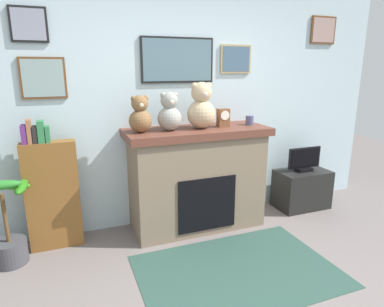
% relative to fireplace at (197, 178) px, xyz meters
% --- Properties ---
extents(back_wall, '(5.20, 0.15, 2.60)m').
position_rel_fireplace_xyz_m(back_wall, '(-0.07, 0.35, 0.74)').
color(back_wall, silver).
rests_on(back_wall, ground_plane).
extents(fireplace, '(1.54, 0.63, 1.12)m').
position_rel_fireplace_xyz_m(fireplace, '(0.00, 0.00, 0.00)').
color(fireplace, '#806C57').
rests_on(fireplace, ground_plane).
extents(bookshelf, '(0.49, 0.16, 1.29)m').
position_rel_fireplace_xyz_m(bookshelf, '(-1.48, 0.09, 0.01)').
color(bookshelf, brown).
rests_on(bookshelf, ground_plane).
extents(potted_plant, '(0.53, 0.53, 0.84)m').
position_rel_fireplace_xyz_m(potted_plant, '(-1.88, -0.09, -0.18)').
color(potted_plant, '#3F3F44').
rests_on(potted_plant, ground_plane).
extents(tv_stand, '(0.65, 0.40, 0.48)m').
position_rel_fireplace_xyz_m(tv_stand, '(1.44, -0.01, -0.32)').
color(tv_stand, black).
rests_on(tv_stand, ground_plane).
extents(television, '(0.45, 0.14, 0.30)m').
position_rel_fireplace_xyz_m(television, '(1.44, -0.01, 0.06)').
color(television, black).
rests_on(television, tv_stand).
extents(area_rug, '(1.72, 1.16, 0.01)m').
position_rel_fireplace_xyz_m(area_rug, '(0.00, -0.96, -0.56)').
color(area_rug, '#2B4A40').
rests_on(area_rug, ground_plane).
extents(candle_jar, '(0.09, 0.09, 0.10)m').
position_rel_fireplace_xyz_m(candle_jar, '(0.62, -0.02, 0.60)').
color(candle_jar, '#4C517A').
rests_on(candle_jar, fireplace).
extents(mantel_clock, '(0.12, 0.09, 0.20)m').
position_rel_fireplace_xyz_m(mantel_clock, '(0.30, -0.02, 0.65)').
color(mantel_clock, brown).
rests_on(mantel_clock, fireplace).
extents(teddy_bear_brown, '(0.23, 0.23, 0.37)m').
position_rel_fireplace_xyz_m(teddy_bear_brown, '(-0.61, -0.02, 0.72)').
color(teddy_bear_brown, brown).
rests_on(teddy_bear_brown, fireplace).
extents(teddy_bear_tan, '(0.24, 0.24, 0.39)m').
position_rel_fireplace_xyz_m(teddy_bear_tan, '(-0.31, -0.02, 0.73)').
color(teddy_bear_tan, '#979A91').
rests_on(teddy_bear_tan, fireplace).
extents(teddy_bear_cream, '(0.30, 0.30, 0.48)m').
position_rel_fireplace_xyz_m(teddy_bear_cream, '(0.04, -0.02, 0.77)').
color(teddy_bear_cream, tan).
rests_on(teddy_bear_cream, fireplace).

